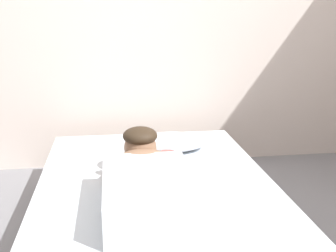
{
  "coord_description": "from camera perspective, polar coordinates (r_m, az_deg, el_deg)",
  "views": [
    {
      "loc": [
        -0.36,
        -1.83,
        1.24
      ],
      "look_at": [
        -0.03,
        0.5,
        0.57
      ],
      "focal_mm": 43.87,
      "sensor_mm": 36.0,
      "label": 1
    }
  ],
  "objects": [
    {
      "name": "pillow",
      "position": [
        2.78,
        0.19,
        -2.23
      ],
      "size": [
        0.52,
        0.32,
        0.11
      ],
      "primitive_type": "ellipsoid",
      "color": "silver",
      "rests_on": "bed"
    },
    {
      "name": "person_lying",
      "position": [
        2.06,
        -3.08,
        -7.35
      ],
      "size": [
        0.43,
        0.92,
        0.27
      ],
      "color": "silver",
      "rests_on": "bed"
    },
    {
      "name": "cell_phone",
      "position": [
        2.22,
        -1.77,
        -8.51
      ],
      "size": [
        0.07,
        0.14,
        0.01
      ],
      "primitive_type": "cube",
      "color": "black",
      "rests_on": "bed"
    },
    {
      "name": "coffee_cup",
      "position": [
        2.54,
        -0.03,
        -4.43
      ],
      "size": [
        0.12,
        0.09,
        0.07
      ],
      "color": "#D84C47",
      "rests_on": "bed"
    },
    {
      "name": "back_wall",
      "position": [
        3.31,
        -1.81,
        16.04
      ],
      "size": [
        4.21,
        0.12,
        2.5
      ],
      "color": "silver",
      "rests_on": "ground"
    },
    {
      "name": "bed",
      "position": [
        2.3,
        -1.42,
        -12.17
      ],
      "size": [
        1.34,
        2.05,
        0.32
      ],
      "color": "#726051",
      "rests_on": "ground"
    }
  ]
}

